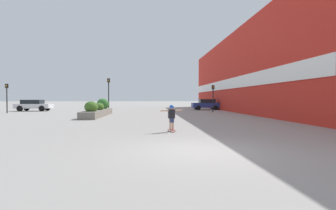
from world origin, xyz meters
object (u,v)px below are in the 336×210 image
Objects in this scene: traffic_light_left at (109,90)px; car_center_left at (206,104)px; skateboard at (172,130)px; car_center_right at (34,105)px; traffic_light_right at (213,94)px; traffic_light_far_left at (7,93)px; car_leftmost at (278,104)px; skateboarder at (172,115)px.

car_center_left is at bearing 28.08° from traffic_light_left.
skateboard is 0.16× the size of car_center_right.
car_center_right is at bearing 168.12° from traffic_light_right.
skateboard is 23.48m from traffic_light_far_left.
traffic_light_far_left is at bearing 117.04° from skateboard.
car_leftmost is at bearing 29.82° from traffic_light_right.
skateboarder is at bearing -45.79° from traffic_light_far_left.
traffic_light_right is (-0.62, -6.66, 1.35)m from car_center_left.
car_leftmost is at bearing -93.23° from car_center_left.
car_center_left is at bearing -93.23° from car_leftmost.
car_leftmost is 1.01× the size of traffic_light_left.
car_center_right is 11.13m from traffic_light_left.
traffic_light_left reaches higher than car_center_left.
skateboard is 18.19m from traffic_light_left.
traffic_light_far_left is (-10.68, -0.35, -0.40)m from traffic_light_left.
traffic_light_right reaches higher than car_center_right.
skateboard is 0.18× the size of car_center_left.
car_center_left is 1.24× the size of traffic_light_right.
traffic_light_right is (6.09, 17.04, 1.33)m from skateboarder.
traffic_light_left is at bearing 118.08° from car_center_left.
traffic_light_left is at bearing 65.85° from car_center_right.
car_center_left is (6.72, 23.70, -0.03)m from skateboarder.
traffic_light_far_left is (-33.04, -6.37, 1.42)m from car_leftmost.
traffic_light_left reaches higher than car_center_right.
car_leftmost is 33.68m from traffic_light_far_left.
car_leftmost is at bearing 15.07° from traffic_light_left.
traffic_light_left reaches higher than traffic_light_right.
skateboard is 0.73m from skateboarder.
car_leftmost is at bearing 36.97° from skateboard.
skateboard is 0.21× the size of traffic_light_far_left.
traffic_light_right is at bearing 0.70° from traffic_light_far_left.
car_center_left is 6.83m from traffic_light_right.
traffic_light_left is (-5.62, 17.12, 2.49)m from skateboard.
skateboard is at bearing 164.18° from car_center_left.
car_center_right is (-15.64, 21.61, -0.04)m from skateboarder.
car_center_right is at bearing 82.20° from traffic_light_far_left.
skateboard is at bearing 76.41° from skateboarder.
skateboarder is 28.55m from car_leftmost.
skateboarder is (0.00, -0.00, 0.73)m from skateboard.
traffic_light_far_left is at bearing -79.09° from car_leftmost.
car_leftmost is 1.00× the size of car_center_left.
skateboard is 28.56m from car_leftmost.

